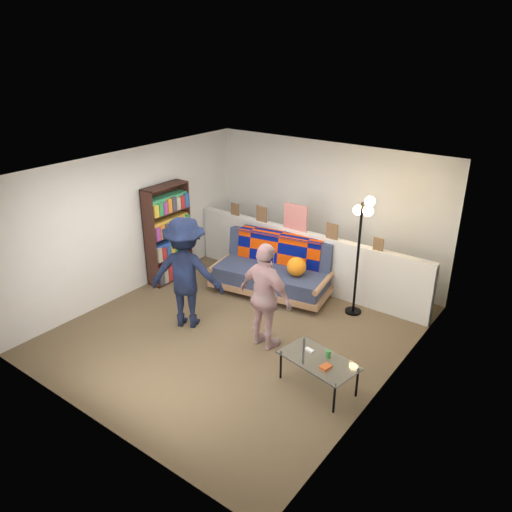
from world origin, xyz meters
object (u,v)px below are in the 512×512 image
Objects in this scene: bookshelf at (168,236)px; person_right at (266,297)px; floor_lamp at (362,233)px; person_left at (186,273)px; futon_sofa at (274,271)px; coffee_table at (319,361)px.

bookshelf is 2.73m from person_right.
person_left is (-1.88, -1.82, -0.49)m from floor_lamp.
futon_sofa is at bearing 20.23° from bookshelf.
bookshelf is 3.38m from floor_lamp.
bookshelf is 1.65m from person_left.
person_right reaches higher than futon_sofa.
person_left is (-2.34, 0.15, 0.47)m from coffee_table.
coffee_table is at bearing -43.06° from futon_sofa.
person_left reaches higher than futon_sofa.
coffee_table is (3.69, -1.10, -0.43)m from bookshelf.
person_left is (-0.45, -1.61, 0.45)m from futon_sofa.
bookshelf is at bearing -159.77° from futon_sofa.
person_left is (1.35, -0.95, 0.04)m from bookshelf.
person_right is at bearing -59.42° from futon_sofa.
floor_lamp is at bearing 103.21° from coffee_table.
futon_sofa is at bearing 136.94° from coffee_table.
bookshelf is 0.91× the size of floor_lamp.
floor_lamp is (-0.46, 1.97, 0.96)m from coffee_table.
futon_sofa is 1.96m from bookshelf.
coffee_table is 2.39m from person_left.
coffee_table is at bearing -76.79° from floor_lamp.
floor_lamp reaches higher than person_left.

